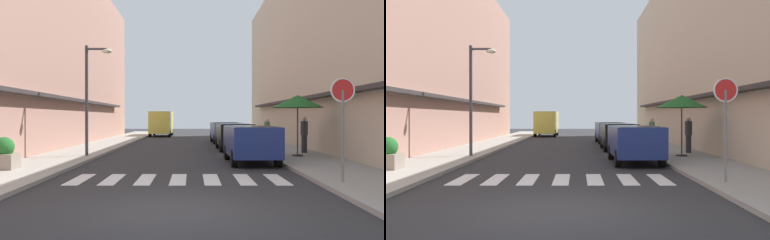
# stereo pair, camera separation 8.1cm
# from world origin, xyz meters

# --- Properties ---
(ground_plane) EXTENTS (86.10, 86.10, 0.00)m
(ground_plane) POSITION_xyz_m (0.00, 15.65, 0.00)
(ground_plane) COLOR #2B2B2D
(sidewalk_left) EXTENTS (2.82, 54.79, 0.12)m
(sidewalk_left) POSITION_xyz_m (-5.15, 15.65, 0.06)
(sidewalk_left) COLOR #9E998E
(sidewalk_left) RESTS_ON ground_plane
(sidewalk_right) EXTENTS (2.82, 54.79, 0.12)m
(sidewalk_right) POSITION_xyz_m (5.15, 15.65, 0.06)
(sidewalk_right) COLOR gray
(sidewalk_right) RESTS_ON ground_plane
(building_row_left) EXTENTS (5.50, 37.22, 11.82)m
(building_row_left) POSITION_xyz_m (-9.05, 16.61, 5.91)
(building_row_left) COLOR #A87A6B
(building_row_left) RESTS_ON ground_plane
(building_row_right) EXTENTS (5.50, 37.22, 11.75)m
(building_row_right) POSITION_xyz_m (9.05, 16.61, 5.87)
(building_row_right) COLOR #C6B299
(building_row_right) RESTS_ON ground_plane
(crosswalk) EXTENTS (6.15, 2.20, 0.01)m
(crosswalk) POSITION_xyz_m (-0.00, 4.07, 0.01)
(crosswalk) COLOR silver
(crosswalk) RESTS_ON ground_plane
(parked_car_near) EXTENTS (1.85, 4.25, 1.47)m
(parked_car_near) POSITION_xyz_m (2.69, 8.44, 0.92)
(parked_car_near) COLOR navy
(parked_car_near) RESTS_ON ground_plane
(parked_car_mid) EXTENTS (1.84, 4.26, 1.47)m
(parked_car_mid) POSITION_xyz_m (2.69, 15.00, 0.92)
(parked_car_mid) COLOR black
(parked_car_mid) RESTS_ON ground_plane
(parked_car_far) EXTENTS (1.91, 4.46, 1.47)m
(parked_car_far) POSITION_xyz_m (2.69, 21.50, 0.92)
(parked_car_far) COLOR navy
(parked_car_far) RESTS_ON ground_plane
(delivery_van) EXTENTS (2.07, 5.43, 2.37)m
(delivery_van) POSITION_xyz_m (-2.54, 32.35, 1.41)
(delivery_van) COLOR #D8CC4C
(delivery_van) RESTS_ON ground_plane
(round_street_sign) EXTENTS (0.65, 0.07, 2.72)m
(round_street_sign) POSITION_xyz_m (4.32, 2.86, 2.20)
(round_street_sign) COLOR slate
(round_street_sign) RESTS_ON sidewalk_right
(street_lamp) EXTENTS (1.19, 0.28, 4.85)m
(street_lamp) POSITION_xyz_m (-4.05, 10.42, 3.12)
(street_lamp) COLOR #38383D
(street_lamp) RESTS_ON sidewalk_left
(cafe_umbrella) EXTENTS (2.24, 2.24, 2.66)m
(cafe_umbrella) POSITION_xyz_m (4.99, 10.20, 2.49)
(cafe_umbrella) COLOR #262626
(cafe_umbrella) RESTS_ON sidewalk_right
(planter_corner) EXTENTS (0.78, 0.78, 1.05)m
(planter_corner) POSITION_xyz_m (-5.72, 5.57, 0.59)
(planter_corner) COLOR gray
(planter_corner) RESTS_ON sidewalk_left
(pedestrian_walking_near) EXTENTS (0.34, 0.34, 1.65)m
(pedestrian_walking_near) POSITION_xyz_m (4.83, 16.73, 0.99)
(pedestrian_walking_near) COLOR #282B33
(pedestrian_walking_near) RESTS_ON sidewalk_right
(pedestrian_walking_far) EXTENTS (0.34, 0.34, 1.74)m
(pedestrian_walking_far) POSITION_xyz_m (5.73, 11.90, 1.04)
(pedestrian_walking_far) COLOR #282B33
(pedestrian_walking_far) RESTS_ON sidewalk_right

